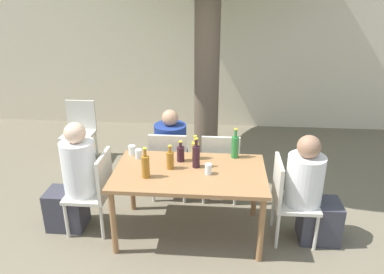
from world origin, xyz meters
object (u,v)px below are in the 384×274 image
at_px(patio_chair_1, 288,196).
at_px(oil_cruet_5, 195,150).
at_px(drinking_glass_0, 208,169).
at_px(patio_chair_0, 95,188).
at_px(patio_chair_2, 169,162).
at_px(drinking_glass_2, 139,154).
at_px(drinking_glass_1, 132,150).
at_px(person_seated_1, 311,195).
at_px(amber_bottle_2, 170,160).
at_px(wine_bottle_4, 181,153).
at_px(patio_chair_3, 220,163).
at_px(person_seated_0, 74,183).
at_px(amber_bottle_1, 146,166).
at_px(patio_chair_4, 80,128).
at_px(dining_table_front, 190,178).
at_px(wine_bottle_0, 196,156).
at_px(green_bottle_3, 235,146).
at_px(person_seated_2, 172,154).

xyz_separation_m(patio_chair_1, oil_cruet_5, (-0.97, 0.30, 0.34)).
bearing_deg(patio_chair_1, drinking_glass_0, 93.28).
height_order(patio_chair_0, patio_chair_2, same).
bearing_deg(drinking_glass_2, drinking_glass_1, 137.33).
distance_m(person_seated_1, drinking_glass_2, 1.85).
bearing_deg(amber_bottle_2, wine_bottle_4, 64.42).
relative_size(patio_chair_1, patio_chair_3, 1.00).
xyz_separation_m(person_seated_0, amber_bottle_1, (0.82, -0.16, 0.31)).
height_order(drinking_glass_0, drinking_glass_1, drinking_glass_0).
distance_m(patio_chair_1, patio_chair_4, 3.29).
bearing_deg(drinking_glass_1, oil_cruet_5, -4.14).
bearing_deg(patio_chair_0, amber_bottle_1, 74.74).
bearing_deg(patio_chair_4, drinking_glass_2, -49.99).
distance_m(drinking_glass_0, drinking_glass_2, 0.83).
bearing_deg(patio_chair_2, amber_bottle_1, 82.80).
xyz_separation_m(person_seated_1, oil_cruet_5, (-1.20, 0.30, 0.32)).
distance_m(amber_bottle_1, amber_bottle_2, 0.29).
distance_m(patio_chair_3, drinking_glass_1, 1.08).
relative_size(patio_chair_1, oil_cruet_5, 3.34).
relative_size(oil_cruet_5, drinking_glass_0, 2.45).
xyz_separation_m(amber_bottle_2, oil_cruet_5, (0.24, 0.25, 0.00)).
xyz_separation_m(dining_table_front, patio_chair_1, (1.00, 0.00, -0.16)).
xyz_separation_m(patio_chair_3, drinking_glass_2, (-0.89, -0.42, 0.29)).
height_order(patio_chair_3, oil_cruet_5, oil_cruet_5).
xyz_separation_m(patio_chair_2, drinking_glass_1, (-0.36, -0.34, 0.29)).
distance_m(amber_bottle_1, drinking_glass_0, 0.62).
bearing_deg(patio_chair_0, patio_chair_4, -155.03).
distance_m(wine_bottle_0, wine_bottle_4, 0.22).
distance_m(patio_chair_2, drinking_glass_0, 0.93).
relative_size(patio_chair_3, green_bottle_3, 2.67).
relative_size(patio_chair_0, drinking_glass_1, 8.56).
xyz_separation_m(patio_chair_1, person_seated_1, (0.23, -0.00, 0.03)).
distance_m(amber_bottle_2, drinking_glass_1, 0.56).
distance_m(dining_table_front, patio_chair_2, 0.77).
bearing_deg(amber_bottle_1, wine_bottle_0, 28.68).
bearing_deg(green_bottle_3, drinking_glass_1, -179.15).
distance_m(person_seated_2, drinking_glass_0, 1.13).
bearing_deg(oil_cruet_5, patio_chair_4, 142.19).
distance_m(patio_chair_3, wine_bottle_0, 0.73).
xyz_separation_m(wine_bottle_0, drinking_glass_1, (-0.73, 0.25, -0.07)).
bearing_deg(amber_bottle_1, patio_chair_1, 6.45).
bearing_deg(dining_table_front, drinking_glass_2, 155.64).
xyz_separation_m(wine_bottle_0, amber_bottle_1, (-0.47, -0.26, -0.00)).
bearing_deg(patio_chair_2, drinking_glass_1, 42.94).
distance_m(dining_table_front, person_seated_2, 0.98).
bearing_deg(person_seated_0, amber_bottle_1, 78.89).
bearing_deg(patio_chair_3, patio_chair_4, -26.18).
bearing_deg(drinking_glass_2, patio_chair_2, 57.36).
relative_size(person_seated_0, drinking_glass_2, 12.56).
distance_m(dining_table_front, drinking_glass_0, 0.24).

